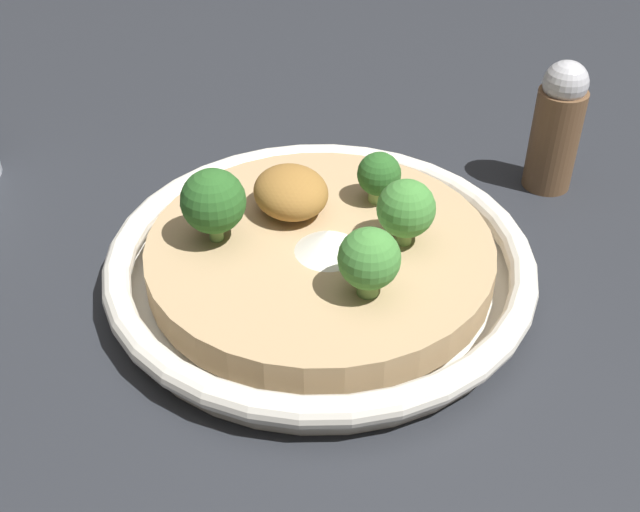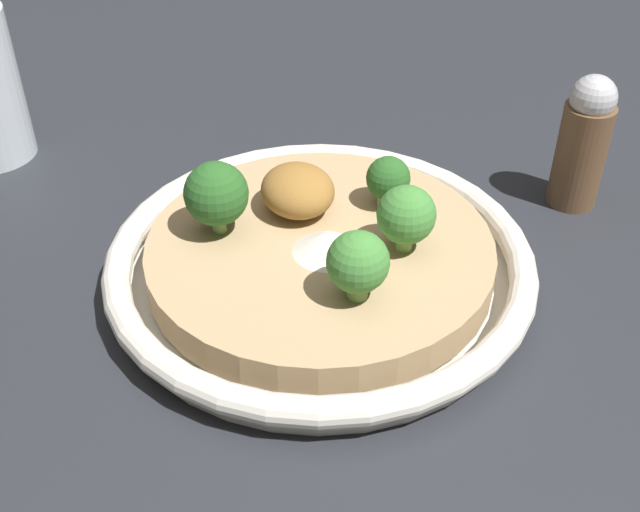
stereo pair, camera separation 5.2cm
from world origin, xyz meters
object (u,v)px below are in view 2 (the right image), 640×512
(broccoli_back, at_px, (388,180))
(pepper_shaker, at_px, (583,142))
(broccoli_front_left, at_px, (216,194))
(broccoli_right, at_px, (362,262))
(risotto_bowl, at_px, (320,261))
(broccoli_back_right, at_px, (406,216))

(broccoli_back, distance_m, pepper_shaker, 0.15)
(broccoli_front_left, relative_size, broccoli_right, 1.13)
(broccoli_right, bearing_deg, risotto_bowl, -177.54)
(risotto_bowl, bearing_deg, broccoli_front_left, -122.42)
(broccoli_back, xyz_separation_m, broccoli_right, (0.08, -0.06, 0.01))
(broccoli_front_left, xyz_separation_m, pepper_shaker, (0.02, 0.27, -0.01))
(risotto_bowl, xyz_separation_m, broccoli_right, (0.06, 0.00, 0.04))
(broccoli_front_left, bearing_deg, broccoli_right, 32.19)
(broccoli_back_right, relative_size, broccoli_front_left, 0.89)
(risotto_bowl, bearing_deg, broccoli_back_right, 60.62)
(pepper_shaker, bearing_deg, risotto_bowl, -85.35)
(broccoli_back, xyz_separation_m, pepper_shaker, (0.01, 0.15, -0.00))
(risotto_bowl, xyz_separation_m, broccoli_front_left, (-0.04, -0.06, 0.04))
(broccoli_back_right, xyz_separation_m, broccoli_right, (0.03, -0.04, -0.00))
(risotto_bowl, xyz_separation_m, broccoli_back, (-0.02, 0.06, 0.04))
(broccoli_front_left, bearing_deg, broccoli_back_right, 58.93)
(broccoli_back, xyz_separation_m, broccoli_front_left, (-0.01, -0.11, 0.01))
(pepper_shaker, bearing_deg, broccoli_back, -92.04)
(risotto_bowl, distance_m, pepper_shaker, 0.22)
(risotto_bowl, relative_size, broccoli_right, 6.32)
(broccoli_back_right, height_order, pepper_shaker, pepper_shaker)
(risotto_bowl, relative_size, broccoli_back_right, 6.27)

